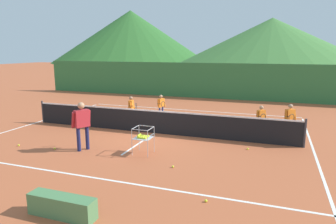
{
  "coord_description": "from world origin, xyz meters",
  "views": [
    {
      "loc": [
        4.68,
        -11.45,
        3.41
      ],
      "look_at": [
        0.75,
        -0.41,
        1.03
      ],
      "focal_mm": 32.68,
      "sensor_mm": 36.0,
      "label": 1
    }
  ],
  "objects_px": {
    "student_2": "(261,117)",
    "tennis_ball_1": "(19,145)",
    "tennis_ball_2": "(173,167)",
    "tennis_ball_4": "(206,201)",
    "tennis_ball_3": "(148,135)",
    "instructor": "(82,122)",
    "ball_cart": "(143,137)",
    "tennis_ball_5": "(55,148)",
    "student_0": "(131,107)",
    "student_1": "(161,104)",
    "tennis_net": "(154,121)",
    "courtside_bench": "(62,206)",
    "student_3": "(290,117)",
    "tennis_ball_0": "(248,149)"
  },
  "relations": [
    {
      "from": "tennis_ball_0",
      "to": "student_1",
      "type": "bearing_deg",
      "value": 141.72
    },
    {
      "from": "tennis_ball_2",
      "to": "student_2",
      "type": "bearing_deg",
      "value": 64.85
    },
    {
      "from": "instructor",
      "to": "student_2",
      "type": "xyz_separation_m",
      "value": [
        5.67,
        4.21,
        -0.29
      ]
    },
    {
      "from": "tennis_ball_4",
      "to": "tennis_ball_5",
      "type": "xyz_separation_m",
      "value": [
        -5.82,
        1.94,
        0.0
      ]
    },
    {
      "from": "student_3",
      "to": "tennis_ball_5",
      "type": "relative_size",
      "value": 19.31
    },
    {
      "from": "tennis_ball_0",
      "to": "tennis_ball_1",
      "type": "height_order",
      "value": "same"
    },
    {
      "from": "tennis_ball_2",
      "to": "tennis_ball_3",
      "type": "distance_m",
      "value": 3.49
    },
    {
      "from": "student_0",
      "to": "tennis_ball_4",
      "type": "distance_m",
      "value": 8.46
    },
    {
      "from": "instructor",
      "to": "ball_cart",
      "type": "xyz_separation_m",
      "value": [
        2.11,
        0.34,
        -0.43
      ]
    },
    {
      "from": "tennis_ball_2",
      "to": "tennis_ball_5",
      "type": "relative_size",
      "value": 1.0
    },
    {
      "from": "student_3",
      "to": "courtside_bench",
      "type": "bearing_deg",
      "value": -119.77
    },
    {
      "from": "tennis_net",
      "to": "tennis_ball_0",
      "type": "bearing_deg",
      "value": -13.46
    },
    {
      "from": "tennis_ball_3",
      "to": "courtside_bench",
      "type": "height_order",
      "value": "courtside_bench"
    },
    {
      "from": "tennis_ball_5",
      "to": "student_3",
      "type": "bearing_deg",
      "value": 30.31
    },
    {
      "from": "tennis_ball_3",
      "to": "courtside_bench",
      "type": "relative_size",
      "value": 0.05
    },
    {
      "from": "tennis_net",
      "to": "instructor",
      "type": "height_order",
      "value": "instructor"
    },
    {
      "from": "student_3",
      "to": "ball_cart",
      "type": "height_order",
      "value": "student_3"
    },
    {
      "from": "instructor",
      "to": "tennis_ball_2",
      "type": "distance_m",
      "value": 3.63
    },
    {
      "from": "instructor",
      "to": "ball_cart",
      "type": "bearing_deg",
      "value": 9.2
    },
    {
      "from": "tennis_ball_0",
      "to": "instructor",
      "type": "bearing_deg",
      "value": -160.23
    },
    {
      "from": "student_3",
      "to": "tennis_ball_5",
      "type": "distance_m",
      "value": 9.02
    },
    {
      "from": "student_2",
      "to": "student_1",
      "type": "bearing_deg",
      "value": 164.35
    },
    {
      "from": "instructor",
      "to": "tennis_ball_3",
      "type": "distance_m",
      "value": 2.91
    },
    {
      "from": "student_3",
      "to": "instructor",
      "type": "bearing_deg",
      "value": -147.91
    },
    {
      "from": "tennis_ball_1",
      "to": "tennis_ball_4",
      "type": "relative_size",
      "value": 1.0
    },
    {
      "from": "tennis_ball_2",
      "to": "tennis_ball_4",
      "type": "height_order",
      "value": "same"
    },
    {
      "from": "tennis_net",
      "to": "tennis_ball_3",
      "type": "bearing_deg",
      "value": -97.18
    },
    {
      "from": "tennis_ball_2",
      "to": "tennis_ball_4",
      "type": "bearing_deg",
      "value": -51.32
    },
    {
      "from": "student_3",
      "to": "tennis_ball_4",
      "type": "relative_size",
      "value": 19.31
    },
    {
      "from": "student_2",
      "to": "tennis_ball_5",
      "type": "xyz_separation_m",
      "value": [
        -6.66,
        -4.5,
        -0.69
      ]
    },
    {
      "from": "student_0",
      "to": "student_3",
      "type": "distance_m",
      "value": 7.1
    },
    {
      "from": "tennis_ball_1",
      "to": "courtside_bench",
      "type": "relative_size",
      "value": 0.05
    },
    {
      "from": "tennis_ball_2",
      "to": "tennis_ball_3",
      "type": "relative_size",
      "value": 1.0
    },
    {
      "from": "instructor",
      "to": "tennis_ball_5",
      "type": "bearing_deg",
      "value": -163.61
    },
    {
      "from": "student_2",
      "to": "tennis_ball_1",
      "type": "bearing_deg",
      "value": -150.35
    },
    {
      "from": "student_0",
      "to": "student_1",
      "type": "bearing_deg",
      "value": 46.39
    },
    {
      "from": "courtside_bench",
      "to": "tennis_ball_2",
      "type": "bearing_deg",
      "value": 68.53
    },
    {
      "from": "student_2",
      "to": "tennis_ball_4",
      "type": "height_order",
      "value": "student_2"
    },
    {
      "from": "tennis_ball_3",
      "to": "courtside_bench",
      "type": "distance_m",
      "value": 6.21
    },
    {
      "from": "ball_cart",
      "to": "tennis_ball_5",
      "type": "relative_size",
      "value": 13.22
    },
    {
      "from": "ball_cart",
      "to": "tennis_ball_5",
      "type": "height_order",
      "value": "ball_cart"
    },
    {
      "from": "tennis_ball_2",
      "to": "tennis_ball_4",
      "type": "relative_size",
      "value": 1.0
    },
    {
      "from": "instructor",
      "to": "courtside_bench",
      "type": "height_order",
      "value": "instructor"
    },
    {
      "from": "student_1",
      "to": "ball_cart",
      "type": "relative_size",
      "value": 1.35
    },
    {
      "from": "student_1",
      "to": "ball_cart",
      "type": "height_order",
      "value": "student_1"
    },
    {
      "from": "ball_cart",
      "to": "tennis_ball_1",
      "type": "bearing_deg",
      "value": -170.5
    },
    {
      "from": "tennis_net",
      "to": "student_3",
      "type": "height_order",
      "value": "student_3"
    },
    {
      "from": "instructor",
      "to": "courtside_bench",
      "type": "bearing_deg",
      "value": -60.73
    },
    {
      "from": "student_1",
      "to": "student_3",
      "type": "bearing_deg",
      "value": -12.57
    },
    {
      "from": "tennis_net",
      "to": "student_2",
      "type": "bearing_deg",
      "value": 17.79
    }
  ]
}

